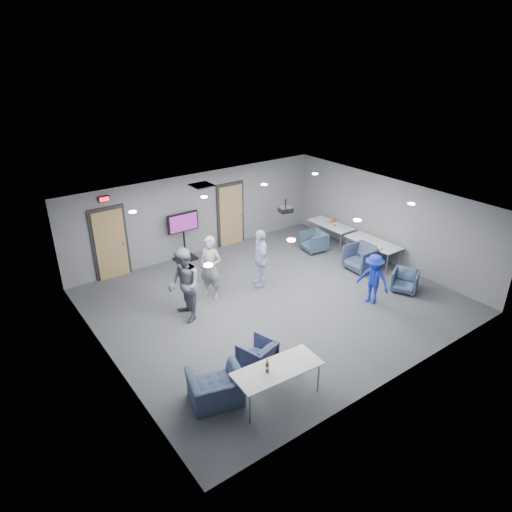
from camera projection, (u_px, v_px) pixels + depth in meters
floor at (274, 301)px, 12.50m from camera, size 9.00×9.00×0.00m
ceiling at (275, 207)px, 11.35m from camera, size 9.00×9.00×0.00m
wall_back at (199, 214)px, 14.85m from camera, size 9.00×0.02×2.70m
wall_front at (399, 326)px, 8.99m from camera, size 9.00×0.02×2.70m
wall_left at (105, 310)px, 9.53m from camera, size 0.02×8.00×2.70m
wall_right at (387, 220)px, 14.31m from camera, size 0.02×8.00×2.70m
door_left at (111, 244)px, 13.34m from camera, size 1.06×0.17×2.24m
door_right at (231, 215)px, 15.58m from camera, size 1.06×0.17×2.24m
exit_sign at (104, 199)px, 12.74m from camera, size 0.32×0.08×0.16m
hvac_diffuser at (202, 185)px, 13.14m from camera, size 0.60×0.60×0.03m
downlights at (275, 208)px, 11.35m from camera, size 6.18×3.78×0.02m
person_a at (211, 268)px, 12.32m from camera, size 0.69×0.78×1.80m
person_b at (184, 285)px, 11.28m from camera, size 0.86×1.04×1.94m
person_c at (261, 258)px, 12.95m from camera, size 0.80×1.09×1.72m
person_d at (373, 279)px, 12.14m from camera, size 0.73×1.01×1.41m
chair_right_a at (314, 242)px, 15.34m from camera, size 0.84×0.82×0.67m
chair_right_b at (361, 258)px, 14.05m from camera, size 0.88×0.86×0.79m
chair_right_c at (405, 281)px, 12.87m from camera, size 0.92×0.92×0.63m
chair_front_a at (257, 355)px, 9.82m from camera, size 0.85×0.86×0.64m
chair_front_b at (216, 388)px, 8.85m from camera, size 1.25×1.16×0.68m
table_right_a at (331, 225)px, 15.75m from camera, size 0.70×1.67×0.73m
table_right_b at (373, 243)px, 14.36m from camera, size 0.75×1.80×0.73m
table_front_left at (278, 370)px, 8.81m from camera, size 1.81×0.85×0.73m
bottle_front at (267, 367)px, 8.66m from camera, size 0.08×0.08×0.29m
bottle_right at (335, 223)px, 15.55m from camera, size 0.07×0.07×0.28m
snack_box at (332, 222)px, 15.88m from camera, size 0.23×0.18×0.05m
wrapper at (381, 248)px, 13.86m from camera, size 0.21×0.14×0.05m
tv_stand at (184, 234)px, 14.48m from camera, size 1.04×0.50×1.60m
projector at (286, 210)px, 12.07m from camera, size 0.39×0.36×0.36m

